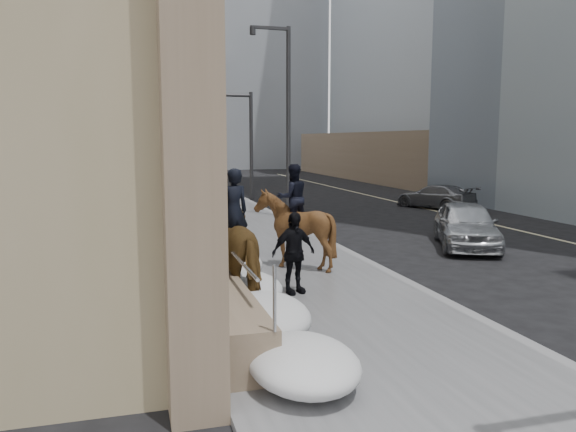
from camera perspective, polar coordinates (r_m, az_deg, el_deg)
The scene contains 16 objects.
ground at distance 10.17m, azimuth 5.85°, elevation -11.86°, with size 140.00×140.00×0.00m, color black.
sidewalk at distance 19.52m, azimuth -4.97°, elevation -2.13°, with size 5.00×80.00×0.12m, color #535356.
curb at distance 20.16m, azimuth 2.36°, elevation -1.79°, with size 0.24×80.00×0.12m, color slate.
lane_line at distance 23.80m, azimuth 20.72°, elevation -0.95°, with size 0.15×70.00×0.01m, color #BFB78C.
limestone_building at distance 29.43m, azimuth -19.74°, elevation 18.10°, with size 6.10×44.00×18.00m.
bg_building_mid at distance 70.12m, azimuth -9.73°, elevation 16.36°, with size 30.00×12.00×28.00m, color slate.
bg_building_far at distance 81.20m, azimuth -17.78°, elevation 12.08°, with size 24.00×12.00×20.00m, color gray.
streetlight_mid at distance 23.78m, azimuth -0.33°, elevation 10.60°, with size 1.71×0.24×8.00m.
streetlight_far at distance 43.37m, azimuth -7.45°, elevation 9.27°, with size 1.71×0.24×8.00m.
traffic_signal at distance 31.41m, azimuth -5.44°, elevation 8.83°, with size 4.10×0.22×6.00m.
snow_bank at distance 17.39m, azimuth -8.43°, elevation -2.04°, with size 1.70×18.10×0.76m.
mounted_horse_left at distance 11.25m, azimuth -4.63°, elevation -3.36°, with size 1.67×2.72×2.73m.
mounted_horse_right at distance 14.38m, azimuth 0.61°, elevation -0.91°, with size 1.79×1.97×2.67m.
pedestrian at distance 12.03m, azimuth 0.56°, elevation -3.77°, with size 1.04×0.43×1.77m, color black.
car_silver at distance 18.68m, azimuth 17.63°, elevation -0.83°, with size 1.73×4.31×1.47m, color #B2B5BA.
car_grey at distance 28.88m, azimuth 14.75°, elevation 1.94°, with size 1.67×4.11×1.19m, color slate.
Camera 1 is at (-3.56, -8.90, 3.41)m, focal length 35.00 mm.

